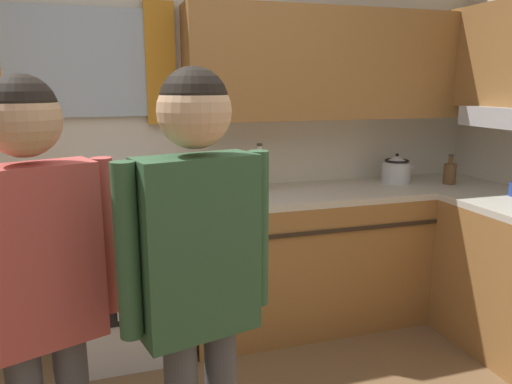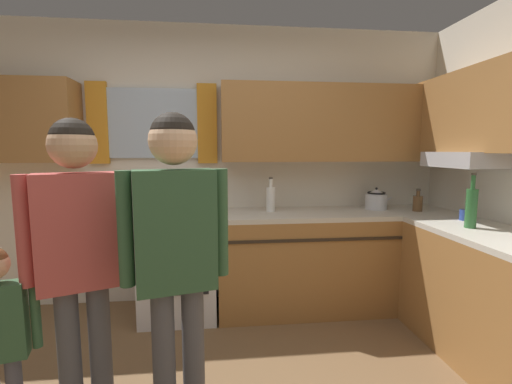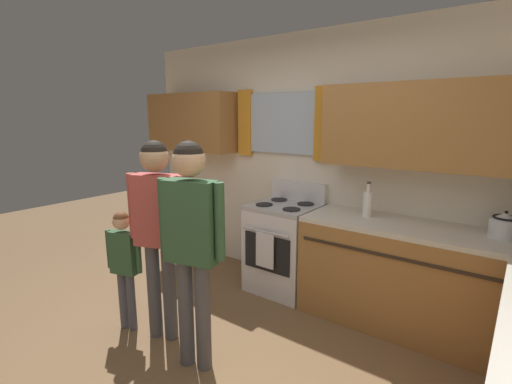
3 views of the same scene
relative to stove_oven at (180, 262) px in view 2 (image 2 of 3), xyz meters
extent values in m
cube|color=silver|center=(0.21, 0.36, 0.83)|extent=(4.60, 0.10, 2.60)
cube|color=silver|center=(-0.24, 0.29, 1.23)|extent=(0.80, 0.03, 0.63)
cube|color=orange|center=(-0.73, 0.28, 1.23)|extent=(0.18, 0.04, 0.73)
cube|color=orange|center=(0.25, 0.28, 1.23)|extent=(0.18, 0.04, 0.73)
cube|color=#9E6B38|center=(1.44, 0.15, 1.23)|extent=(2.12, 0.32, 0.69)
cube|color=#9E6B38|center=(2.35, -0.59, 1.28)|extent=(0.32, 1.50, 0.63)
cube|color=#B7B7BC|center=(2.29, -0.49, 0.91)|extent=(0.40, 0.60, 0.12)
cube|color=#9E6B38|center=(1.42, 0.00, -0.04)|extent=(2.17, 0.62, 0.86)
cube|color=beige|center=(1.42, 0.00, 0.41)|extent=(2.17, 0.62, 0.04)
cube|color=#9E6B38|center=(2.20, -1.08, -0.04)|extent=(0.62, 1.53, 0.86)
cube|color=beige|center=(2.20, -1.08, 0.41)|extent=(0.62, 1.53, 0.04)
cube|color=#2D2319|center=(1.42, -0.32, 0.25)|extent=(2.05, 0.01, 0.02)
cube|color=silver|center=(0.00, 0.00, -0.04)|extent=(0.64, 0.62, 0.86)
cube|color=black|center=(0.00, -0.32, 0.01)|extent=(0.52, 0.01, 0.36)
cylinder|color=#ADADB2|center=(0.00, -0.34, 0.23)|extent=(0.52, 0.02, 0.02)
cube|color=#ADADB2|center=(0.00, 0.00, 0.41)|extent=(0.64, 0.62, 0.04)
cube|color=silver|center=(0.00, 0.27, 0.53)|extent=(0.64, 0.08, 0.20)
cylinder|color=black|center=(-0.16, -0.14, 0.44)|extent=(0.17, 0.17, 0.01)
cylinder|color=black|center=(0.16, -0.14, 0.44)|extent=(0.17, 0.17, 0.01)
cylinder|color=black|center=(-0.16, 0.13, 0.44)|extent=(0.17, 0.17, 0.01)
cylinder|color=black|center=(0.16, 0.13, 0.44)|extent=(0.17, 0.17, 0.01)
cube|color=silver|center=(0.00, -0.35, 0.05)|extent=(0.20, 0.02, 0.34)
cylinder|color=#2D6633|center=(2.14, -0.77, 0.57)|extent=(0.08, 0.08, 0.28)
cylinder|color=#2D6633|center=(2.14, -0.77, 0.76)|extent=(0.03, 0.03, 0.10)
cylinder|color=#3F382D|center=(2.14, -0.77, 0.82)|extent=(0.03, 0.03, 0.02)
cylinder|color=white|center=(0.82, 0.06, 0.54)|extent=(0.08, 0.08, 0.22)
cylinder|color=white|center=(0.82, 0.06, 0.69)|extent=(0.03, 0.03, 0.08)
cylinder|color=#3F382D|center=(0.82, 0.06, 0.74)|extent=(0.03, 0.03, 0.02)
cylinder|color=brown|center=(2.16, -0.07, 0.50)|extent=(0.08, 0.08, 0.14)
cylinder|color=brown|center=(2.16, -0.07, 0.60)|extent=(0.03, 0.03, 0.05)
cylinder|color=#3F382D|center=(2.16, -0.07, 0.63)|extent=(0.04, 0.04, 0.02)
cylinder|color=#2D479E|center=(2.29, -0.51, 0.48)|extent=(0.07, 0.07, 0.08)
torus|color=#2D479E|center=(2.34, -0.51, 0.48)|extent=(0.06, 0.01, 0.06)
cylinder|color=silver|center=(1.83, 0.08, 0.50)|extent=(0.20, 0.20, 0.14)
cone|color=silver|center=(1.83, 0.08, 0.60)|extent=(0.18, 0.18, 0.05)
sphere|color=black|center=(1.83, 0.08, 0.63)|extent=(0.02, 0.02, 0.02)
cone|color=silver|center=(1.96, 0.08, 0.53)|extent=(0.09, 0.04, 0.07)
torus|color=black|center=(1.83, 0.08, 0.59)|extent=(0.17, 0.17, 0.02)
cylinder|color=#4C4C51|center=(-0.26, -1.30, -0.07)|extent=(0.11, 0.11, 0.79)
cylinder|color=#4C4C51|center=(-0.39, -1.35, -0.07)|extent=(0.11, 0.11, 0.79)
cube|color=#BF4C47|center=(-0.32, -1.33, 0.60)|extent=(0.39, 0.27, 0.56)
cylinder|color=#BF4C47|center=(-0.12, -1.25, 0.62)|extent=(0.07, 0.07, 0.51)
cylinder|color=#BF4C47|center=(-0.52, -1.40, 0.62)|extent=(0.07, 0.07, 0.51)
sphere|color=tan|center=(-0.32, -1.33, 1.01)|extent=(0.22, 0.22, 0.22)
sphere|color=black|center=(-0.32, -1.33, 1.03)|extent=(0.20, 0.20, 0.20)
cylinder|color=#4C4C51|center=(0.22, -1.40, -0.07)|extent=(0.11, 0.11, 0.80)
cylinder|color=#4C4C51|center=(0.08, -1.44, -0.07)|extent=(0.11, 0.11, 0.80)
cube|color=#335938|center=(0.15, -1.42, 0.61)|extent=(0.39, 0.24, 0.57)
cylinder|color=#335938|center=(0.36, -1.37, 0.64)|extent=(0.07, 0.07, 0.52)
cylinder|color=#335938|center=(-0.07, -1.47, 0.64)|extent=(0.07, 0.07, 0.52)
sphere|color=#DBAD84|center=(0.15, -1.42, 1.03)|extent=(0.22, 0.22, 0.22)
sphere|color=black|center=(0.15, -1.42, 1.05)|extent=(0.20, 0.20, 0.20)
cylinder|color=#335938|center=(-0.51, -1.39, 0.23)|extent=(0.04, 0.04, 0.33)
camera|label=1|loc=(-0.11, -2.84, 1.10)|focal=34.19mm
camera|label=2|loc=(0.35, -3.03, 0.98)|focal=24.39mm
camera|label=3|loc=(1.91, -3.06, 1.31)|focal=25.79mm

